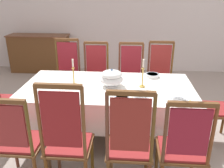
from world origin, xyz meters
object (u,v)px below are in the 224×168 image
at_px(chair_south_c, 129,142).
at_px(chair_head_east, 224,104).
at_px(chair_north_a, 67,73).
at_px(chair_north_c, 131,76).
at_px(dining_table, 108,91).
at_px(chair_south_b, 67,138).
at_px(bowl_near_right, 122,99).
at_px(bowl_far_left, 152,75).
at_px(bowl_far_right, 141,100).
at_px(candlestick_west, 74,75).
at_px(bowl_near_left, 179,101).
at_px(spoon_secondary, 132,99).
at_px(chair_north_d, 160,76).
at_px(chair_south_a, 18,140).
at_px(candlestick_east, 143,76).
at_px(sideboard, 40,53).
at_px(chair_north_b, 96,75).
at_px(soup_tureen, 112,78).
at_px(spoon_primary, 191,102).
at_px(chair_south_d, 183,147).

xyz_separation_m(chair_south_c, chair_head_east, (1.19, 0.95, -0.03)).
height_order(chair_north_a, chair_north_c, chair_north_a).
relative_size(dining_table, chair_north_c, 1.96).
height_order(chair_south_b, bowl_near_right, chair_south_b).
bearing_deg(bowl_far_left, bowl_far_right, -103.13).
xyz_separation_m(candlestick_west, bowl_near_left, (1.26, -0.44, -0.12)).
bearing_deg(bowl_far_right, spoon_secondary, 158.18).
xyz_separation_m(bowl_near_left, bowl_near_right, (-0.62, 0.02, 0.00)).
bearing_deg(spoon_secondary, dining_table, 137.22).
bearing_deg(chair_north_d, chair_south_a, 50.17).
xyz_separation_m(chair_head_east, bowl_near_right, (-1.29, -0.41, 0.22)).
bearing_deg(chair_north_a, candlestick_east, 142.39).
relative_size(chair_north_a, sideboard, 0.80).
height_order(chair_north_b, chair_north_d, chair_north_d).
bearing_deg(candlestick_west, chair_north_c, 52.33).
height_order(chair_north_a, sideboard, chair_north_a).
height_order(chair_south_a, candlestick_west, candlestick_west).
height_order(chair_north_c, bowl_near_left, chair_north_c).
bearing_deg(spoon_secondary, chair_head_east, 26.22).
bearing_deg(chair_head_east, spoon_secondary, 108.17).
height_order(chair_north_a, candlestick_east, chair_north_a).
height_order(chair_south_b, bowl_near_left, chair_south_b).
bearing_deg(spoon_secondary, bowl_far_right, -13.76).
bearing_deg(soup_tureen, candlestick_west, 180.00).
xyz_separation_m(chair_north_a, candlestick_west, (0.35, -0.95, 0.32)).
distance_m(candlestick_east, spoon_primary, 0.67).
distance_m(bowl_near_right, bowl_far_right, 0.21).
distance_m(chair_south_a, chair_north_b, 1.96).
height_order(chair_north_d, sideboard, chair_north_d).
bearing_deg(soup_tureen, bowl_far_left, 34.92).
bearing_deg(candlestick_west, spoon_secondary, -27.07).
xyz_separation_m(bowl_near_left, bowl_far_right, (-0.41, 0.01, -0.00)).
bearing_deg(chair_south_c, chair_south_a, 179.63).
height_order(soup_tureen, candlestick_east, candlestick_east).
distance_m(chair_head_east, bowl_far_left, 0.99).
bearing_deg(chair_south_c, chair_north_d, 75.46).
bearing_deg(chair_north_b, chair_north_c, -180.00).
relative_size(chair_south_c, candlestick_east, 3.17).
xyz_separation_m(dining_table, chair_north_d, (0.79, 0.95, -0.10)).
bearing_deg(chair_south_a, chair_north_a, 90.00).
bearing_deg(bowl_near_right, chair_south_d, -42.35).
bearing_deg(chair_south_c, spoon_secondary, 87.83).
bearing_deg(bowl_near_right, chair_north_a, 126.09).
bearing_deg(candlestick_west, chair_north_b, 81.66).
bearing_deg(chair_north_c, chair_south_a, 60.13).
height_order(chair_south_d, chair_north_d, chair_north_d).
relative_size(chair_south_d, chair_north_d, 0.95).
xyz_separation_m(chair_south_c, candlestick_west, (-0.73, 0.95, 0.31)).
bearing_deg(chair_north_c, spoon_secondary, 90.92).
bearing_deg(chair_south_b, candlestick_east, 52.18).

